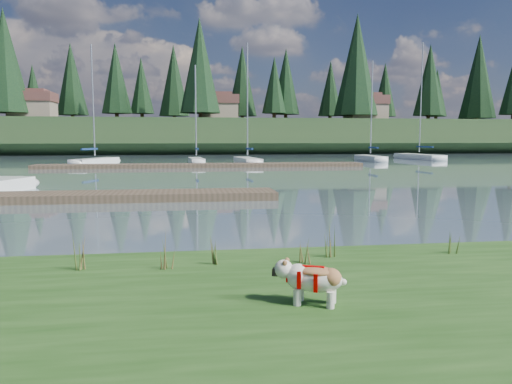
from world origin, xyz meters
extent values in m
plane|color=slate|center=(0.00, 30.00, 0.00)|extent=(200.00, 200.00, 0.00)
cube|color=#1E3319|center=(0.00, 73.00, 2.50)|extent=(200.00, 20.00, 5.00)
cylinder|color=silver|center=(1.84, -4.58, 0.45)|extent=(0.09, 0.09, 0.20)
cylinder|color=silver|center=(1.92, -4.40, 0.45)|extent=(0.09, 0.09, 0.20)
cylinder|color=silver|center=(2.20, -4.73, 0.45)|extent=(0.09, 0.09, 0.20)
cylinder|color=silver|center=(2.28, -4.55, 0.45)|extent=(0.09, 0.09, 0.20)
ellipsoid|color=silver|center=(2.07, -4.57, 0.65)|extent=(0.72, 0.55, 0.30)
ellipsoid|color=#A2683C|center=(2.07, -4.57, 0.75)|extent=(0.53, 0.46, 0.11)
ellipsoid|color=silver|center=(1.71, -4.42, 0.75)|extent=(0.30, 0.30, 0.23)
cube|color=black|center=(1.62, -4.38, 0.71)|extent=(0.11, 0.13, 0.09)
ellipsoid|color=white|center=(-7.19, 14.24, 0.22)|extent=(2.34, 2.64, 0.70)
cube|color=#4C3D2C|center=(-4.00, 9.00, 0.15)|extent=(16.00, 2.00, 0.30)
cube|color=#4C3D2C|center=(2.00, 30.00, 0.15)|extent=(26.00, 2.20, 0.30)
cube|color=white|center=(-7.25, 35.18, 0.22)|extent=(3.52, 6.19, 0.70)
ellipsoid|color=white|center=(-6.14, 38.02, 0.22)|extent=(1.85, 2.04, 0.70)
cylinder|color=silver|center=(-7.25, 35.18, 5.57)|extent=(0.12, 0.12, 9.54)
cube|color=navy|center=(-7.55, 34.40, 1.40)|extent=(1.07, 2.33, 0.20)
cube|color=white|center=(1.58, 34.64, 0.22)|extent=(1.41, 5.08, 0.70)
ellipsoid|color=white|center=(1.45, 37.15, 0.22)|extent=(1.17, 1.43, 0.70)
cylinder|color=silver|center=(1.58, 34.64, 4.75)|extent=(0.12, 0.12, 7.91)
cube|color=navy|center=(1.62, 33.96, 1.40)|extent=(0.31, 2.01, 0.20)
cube|color=white|center=(6.17, 34.48, 0.22)|extent=(1.91, 6.52, 0.70)
ellipsoid|color=white|center=(5.94, 37.69, 0.22)|extent=(1.52, 1.85, 0.70)
cylinder|color=silver|center=(6.17, 34.48, 5.74)|extent=(0.12, 0.12, 9.89)
cube|color=navy|center=(6.23, 33.61, 1.40)|extent=(0.38, 2.57, 0.20)
cube|color=white|center=(19.26, 38.42, 0.22)|extent=(1.40, 5.98, 0.70)
ellipsoid|color=white|center=(19.28, 41.40, 0.22)|extent=(1.31, 1.64, 0.70)
cylinder|color=silver|center=(19.26, 38.42, 5.40)|extent=(0.12, 0.12, 9.21)
cube|color=navy|center=(19.25, 37.60, 1.40)|extent=(0.22, 2.38, 0.20)
cube|color=white|center=(26.29, 42.02, 0.22)|extent=(2.45, 8.07, 0.70)
ellipsoid|color=white|center=(25.97, 45.98, 0.22)|extent=(1.90, 2.30, 0.70)
cylinder|color=silver|center=(26.29, 42.02, 6.72)|extent=(0.12, 0.12, 11.85)
cube|color=navy|center=(26.38, 40.94, 1.40)|extent=(0.46, 3.17, 0.20)
cone|color=#475B23|center=(0.20, -2.66, 0.60)|extent=(0.03, 0.03, 0.50)
cone|color=brown|center=(0.31, -2.73, 0.55)|extent=(0.03, 0.03, 0.40)
cone|color=#475B23|center=(0.26, -2.63, 0.63)|extent=(0.03, 0.03, 0.56)
cone|color=brown|center=(0.34, -2.69, 0.53)|extent=(0.03, 0.03, 0.35)
cone|color=#475B23|center=(0.22, -2.74, 0.58)|extent=(0.03, 0.03, 0.45)
cone|color=#475B23|center=(0.97, -2.44, 0.55)|extent=(0.03, 0.03, 0.41)
cone|color=brown|center=(1.08, -2.51, 0.51)|extent=(0.03, 0.03, 0.32)
cone|color=#475B23|center=(1.03, -2.41, 0.57)|extent=(0.03, 0.03, 0.45)
cone|color=brown|center=(1.11, -2.47, 0.49)|extent=(0.03, 0.03, 0.28)
cone|color=#475B23|center=(0.99, -2.52, 0.53)|extent=(0.03, 0.03, 0.36)
cone|color=#475B23|center=(2.85, -2.24, 0.62)|extent=(0.03, 0.03, 0.53)
cone|color=brown|center=(2.96, -2.31, 0.56)|extent=(0.03, 0.03, 0.42)
cone|color=#475B23|center=(2.91, -2.21, 0.64)|extent=(0.03, 0.03, 0.58)
cone|color=brown|center=(2.99, -2.27, 0.54)|extent=(0.03, 0.03, 0.37)
cone|color=#475B23|center=(2.87, -2.32, 0.59)|extent=(0.03, 0.03, 0.48)
cone|color=#475B23|center=(-1.10, -2.49, 0.63)|extent=(0.03, 0.03, 0.56)
cone|color=brown|center=(-0.99, -2.56, 0.57)|extent=(0.03, 0.03, 0.44)
cone|color=#475B23|center=(-1.04, -2.46, 0.66)|extent=(0.03, 0.03, 0.61)
cone|color=brown|center=(-0.96, -2.52, 0.54)|extent=(0.03, 0.03, 0.39)
cone|color=#475B23|center=(-1.08, -2.57, 0.60)|extent=(0.03, 0.03, 0.50)
cone|color=#475B23|center=(2.29, -2.59, 0.54)|extent=(0.03, 0.03, 0.39)
cone|color=brown|center=(2.40, -2.66, 0.50)|extent=(0.03, 0.03, 0.31)
cone|color=#475B23|center=(2.35, -2.56, 0.56)|extent=(0.03, 0.03, 0.43)
cone|color=brown|center=(2.43, -2.62, 0.49)|extent=(0.03, 0.03, 0.27)
cone|color=#475B23|center=(2.31, -2.67, 0.52)|extent=(0.03, 0.03, 0.35)
cone|color=#475B23|center=(5.02, -2.27, 0.58)|extent=(0.03, 0.03, 0.46)
cone|color=brown|center=(5.13, -2.34, 0.53)|extent=(0.03, 0.03, 0.37)
cone|color=#475B23|center=(5.08, -2.24, 0.60)|extent=(0.03, 0.03, 0.51)
cone|color=brown|center=(5.16, -2.30, 0.51)|extent=(0.03, 0.03, 0.32)
cone|color=#475B23|center=(5.04, -2.35, 0.56)|extent=(0.03, 0.03, 0.42)
cube|color=#33281C|center=(0.00, -1.60, 0.07)|extent=(60.00, 0.50, 0.14)
cylinder|color=#382619|center=(-25.00, 68.00, 5.90)|extent=(0.60, 0.60, 1.80)
cone|color=black|center=(-25.00, 68.00, 13.55)|extent=(6.60, 6.60, 15.00)
cylinder|color=#382619|center=(-10.00, 72.00, 5.90)|extent=(0.60, 0.60, 1.80)
cone|color=black|center=(-10.00, 72.00, 11.75)|extent=(4.84, 4.84, 11.00)
cylinder|color=#382619|center=(3.00, 66.00, 5.90)|extent=(0.60, 0.60, 1.80)
cone|color=black|center=(3.00, 66.00, 13.10)|extent=(6.16, 6.16, 14.00)
cylinder|color=#382619|center=(15.00, 70.00, 5.90)|extent=(0.60, 0.60, 1.80)
cone|color=black|center=(15.00, 70.00, 10.85)|extent=(3.96, 3.96, 9.00)
cylinder|color=#382619|center=(28.00, 68.00, 5.90)|extent=(0.60, 0.60, 1.80)
cone|color=black|center=(28.00, 68.00, 14.00)|extent=(7.04, 7.04, 16.00)
cylinder|color=#382619|center=(42.00, 71.00, 5.90)|extent=(0.60, 0.60, 1.80)
cone|color=black|center=(42.00, 71.00, 12.20)|extent=(5.28, 5.28, 12.00)
cube|color=gray|center=(-22.00, 70.00, 6.40)|extent=(6.00, 5.00, 2.80)
cube|color=brown|center=(-22.00, 70.00, 8.50)|extent=(6.30, 5.30, 1.40)
cube|color=brown|center=(-22.00, 70.00, 9.30)|extent=(4.20, 3.60, 0.70)
cube|color=gray|center=(6.00, 71.00, 6.40)|extent=(6.00, 5.00, 2.80)
cube|color=brown|center=(6.00, 71.00, 8.50)|extent=(6.30, 5.30, 1.40)
cube|color=brown|center=(6.00, 71.00, 9.30)|extent=(4.20, 3.60, 0.70)
cube|color=gray|center=(30.00, 69.00, 6.40)|extent=(6.00, 5.00, 2.80)
cube|color=brown|center=(30.00, 69.00, 8.50)|extent=(6.30, 5.30, 1.40)
cube|color=brown|center=(30.00, 69.00, 9.30)|extent=(4.20, 3.60, 0.70)
camera|label=1|loc=(0.55, -10.18, 2.32)|focal=35.00mm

